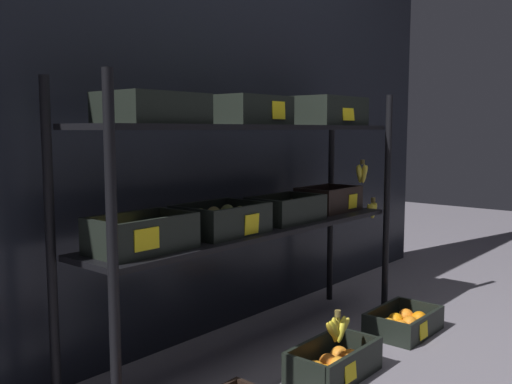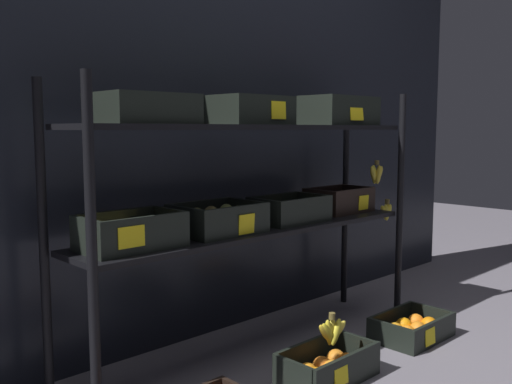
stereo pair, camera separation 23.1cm
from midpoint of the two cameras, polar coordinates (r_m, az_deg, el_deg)
ground_plane at (r=2.47m, az=-2.77°, el=-15.77°), size 10.00×10.00×0.00m
storefront_wall at (r=2.56m, az=-8.92°, el=6.18°), size 4.04×0.12×1.85m
display_rack at (r=2.31m, az=-2.92°, el=1.32°), size 1.76×0.36×1.10m
crate_ground_orange at (r=2.23m, az=4.74°, el=-17.03°), size 0.38×0.21×0.13m
crate_ground_center_orange at (r=2.72m, az=12.29°, el=-12.86°), size 0.36×0.24×0.11m
banana_bunch_loose at (r=2.19m, az=5.12°, el=-13.66°), size 0.15×0.05×0.13m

